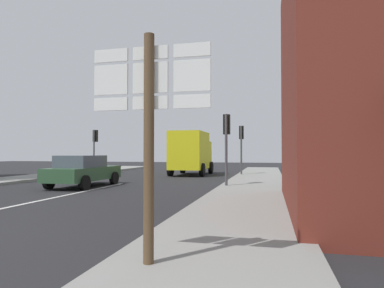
{
  "coord_description": "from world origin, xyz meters",
  "views": [
    {
      "loc": [
        7.47,
        -3.98,
        1.61
      ],
      "look_at": [
        4.45,
        8.87,
        1.94
      ],
      "focal_mm": 31.29,
      "sensor_mm": 36.0,
      "label": 1
    }
  ],
  "objects_px": {
    "delivery_truck": "(191,152)",
    "traffic_light_near_right": "(227,133)",
    "sedan_far": "(83,171)",
    "traffic_light_far_right": "(241,139)",
    "route_sign_post": "(149,123)",
    "traffic_light_far_left": "(95,141)"
  },
  "relations": [
    {
      "from": "traffic_light_far_right",
      "to": "traffic_light_near_right",
      "type": "bearing_deg",
      "value": -90.0
    },
    {
      "from": "delivery_truck",
      "to": "traffic_light_far_left",
      "type": "relative_size",
      "value": 1.51
    },
    {
      "from": "traffic_light_far_right",
      "to": "traffic_light_near_right",
      "type": "xyz_separation_m",
      "value": [
        -0.0,
        -7.97,
        -0.07
      ]
    },
    {
      "from": "route_sign_post",
      "to": "traffic_light_near_right",
      "type": "distance_m",
      "value": 10.83
    },
    {
      "from": "delivery_truck",
      "to": "traffic_light_near_right",
      "type": "distance_m",
      "value": 9.04
    },
    {
      "from": "delivery_truck",
      "to": "traffic_light_far_right",
      "type": "distance_m",
      "value": 3.72
    },
    {
      "from": "sedan_far",
      "to": "traffic_light_far_right",
      "type": "xyz_separation_m",
      "value": [
        6.65,
        8.87,
        1.78
      ]
    },
    {
      "from": "traffic_light_near_right",
      "to": "traffic_light_far_left",
      "type": "distance_m",
      "value": 13.71
    },
    {
      "from": "sedan_far",
      "to": "traffic_light_far_right",
      "type": "distance_m",
      "value": 11.23
    },
    {
      "from": "sedan_far",
      "to": "traffic_light_far_left",
      "type": "distance_m",
      "value": 10.14
    },
    {
      "from": "traffic_light_far_right",
      "to": "traffic_light_near_right",
      "type": "height_order",
      "value": "traffic_light_far_right"
    },
    {
      "from": "sedan_far",
      "to": "route_sign_post",
      "type": "height_order",
      "value": "route_sign_post"
    },
    {
      "from": "sedan_far",
      "to": "traffic_light_near_right",
      "type": "distance_m",
      "value": 6.93
    },
    {
      "from": "route_sign_post",
      "to": "traffic_light_near_right",
      "type": "xyz_separation_m",
      "value": [
        -0.34,
        10.82,
        0.46
      ]
    },
    {
      "from": "route_sign_post",
      "to": "delivery_truck",
      "type": "bearing_deg",
      "value": 101.7
    },
    {
      "from": "route_sign_post",
      "to": "sedan_far",
      "type": "bearing_deg",
      "value": 125.22
    },
    {
      "from": "delivery_truck",
      "to": "route_sign_post",
      "type": "distance_m",
      "value": 19.47
    },
    {
      "from": "traffic_light_far_right",
      "to": "traffic_light_far_left",
      "type": "distance_m",
      "value": 11.1
    },
    {
      "from": "delivery_truck",
      "to": "traffic_light_far_left",
      "type": "height_order",
      "value": "traffic_light_far_left"
    },
    {
      "from": "traffic_light_near_right",
      "to": "traffic_light_far_left",
      "type": "height_order",
      "value": "traffic_light_near_right"
    },
    {
      "from": "route_sign_post",
      "to": "traffic_light_far_left",
      "type": "bearing_deg",
      "value": 121.22
    },
    {
      "from": "delivery_truck",
      "to": "traffic_light_far_right",
      "type": "relative_size",
      "value": 1.46
    }
  ]
}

